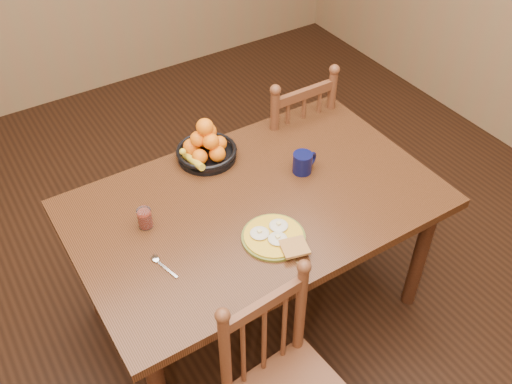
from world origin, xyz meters
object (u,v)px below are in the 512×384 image
chair_far (285,145)px  coffee_mug (303,162)px  fruit_bowl (206,147)px  dining_table (256,214)px  breakfast_plate (275,237)px

chair_far → coffee_mug: bearing=62.8°
coffee_mug → fruit_bowl: fruit_bowl is taller
chair_far → coffee_mug: 0.65m
dining_table → breakfast_plate: (-0.06, -0.24, 0.10)m
chair_far → fruit_bowl: size_ratio=3.36×
breakfast_plate → fruit_bowl: fruit_bowl is taller
dining_table → coffee_mug: (0.29, 0.06, 0.14)m
coffee_mug → fruit_bowl: (-0.33, 0.32, 0.01)m
breakfast_plate → coffee_mug: (0.35, 0.29, 0.04)m
chair_far → breakfast_plate: 1.04m
chair_far → breakfast_plate: size_ratio=3.26×
coffee_mug → chair_far: bearing=62.8°
chair_far → dining_table: bearing=45.4°
dining_table → coffee_mug: coffee_mug is taller
dining_table → breakfast_plate: size_ratio=5.35×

